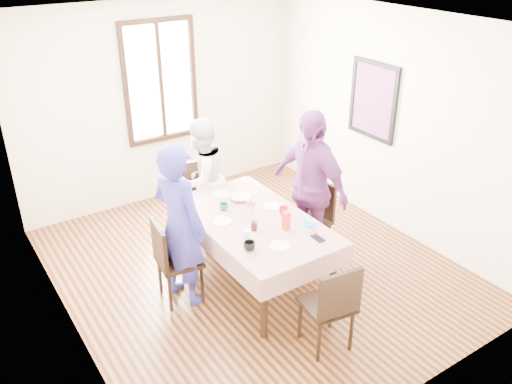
# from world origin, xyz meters

# --- Properties ---
(ground) EXTENTS (4.50, 4.50, 0.00)m
(ground) POSITION_xyz_m (0.00, 0.00, 0.00)
(ground) COLOR #331B0B
(ground) RESTS_ON ground
(back_wall) EXTENTS (4.00, 0.00, 4.00)m
(back_wall) POSITION_xyz_m (0.00, 2.25, 1.35)
(back_wall) COLOR beige
(back_wall) RESTS_ON ground
(right_wall) EXTENTS (0.00, 4.50, 4.50)m
(right_wall) POSITION_xyz_m (2.00, 0.00, 1.35)
(right_wall) COLOR beige
(right_wall) RESTS_ON ground
(window_frame) EXTENTS (1.02, 0.06, 1.62)m
(window_frame) POSITION_xyz_m (0.00, 2.23, 1.65)
(window_frame) COLOR black
(window_frame) RESTS_ON back_wall
(window_pane) EXTENTS (0.90, 0.02, 1.50)m
(window_pane) POSITION_xyz_m (0.00, 2.24, 1.65)
(window_pane) COLOR white
(window_pane) RESTS_ON back_wall
(art_poster) EXTENTS (0.04, 0.76, 0.96)m
(art_poster) POSITION_xyz_m (1.98, 0.30, 1.55)
(art_poster) COLOR red
(art_poster) RESTS_ON right_wall
(dining_table) EXTENTS (0.95, 1.74, 0.75)m
(dining_table) POSITION_xyz_m (-0.13, -0.20, 0.38)
(dining_table) COLOR black
(dining_table) RESTS_ON ground
(tablecloth) EXTENTS (1.07, 1.86, 0.01)m
(tablecloth) POSITION_xyz_m (-0.13, -0.20, 0.76)
(tablecloth) COLOR #54090D
(tablecloth) RESTS_ON dining_table
(chair_left) EXTENTS (0.47, 0.47, 0.91)m
(chair_left) POSITION_xyz_m (-0.93, -0.04, 0.46)
(chair_left) COLOR black
(chair_left) RESTS_ON ground
(chair_right) EXTENTS (0.48, 0.48, 0.91)m
(chair_right) POSITION_xyz_m (0.66, -0.15, 0.46)
(chair_right) COLOR black
(chair_right) RESTS_ON ground
(chair_far) EXTENTS (0.47, 0.47, 0.91)m
(chair_far) POSITION_xyz_m (-0.13, 0.99, 0.46)
(chair_far) COLOR black
(chair_far) RESTS_ON ground
(chair_near) EXTENTS (0.48, 0.48, 0.91)m
(chair_near) POSITION_xyz_m (-0.13, -1.40, 0.46)
(chair_near) COLOR black
(chair_near) RESTS_ON ground
(person_left) EXTENTS (0.59, 0.72, 1.71)m
(person_left) POSITION_xyz_m (-0.91, -0.04, 0.86)
(person_left) COLOR #34319C
(person_left) RESTS_ON ground
(person_far) EXTENTS (0.89, 0.79, 1.52)m
(person_far) POSITION_xyz_m (-0.13, 0.97, 0.76)
(person_far) COLOR white
(person_far) RESTS_ON ground
(person_right) EXTENTS (0.57, 1.10, 1.79)m
(person_right) POSITION_xyz_m (0.64, -0.15, 0.90)
(person_right) COLOR #75327C
(person_right) RESTS_ON ground
(mug_black) EXTENTS (0.15, 0.15, 0.09)m
(mug_black) POSITION_xyz_m (-0.49, -0.67, 0.81)
(mug_black) COLOR black
(mug_black) RESTS_ON tablecloth
(mug_flag) EXTENTS (0.11, 0.11, 0.09)m
(mug_flag) POSITION_xyz_m (0.18, -0.31, 0.81)
(mug_flag) COLOR red
(mug_flag) RESTS_ON tablecloth
(mug_green) EXTENTS (0.13, 0.13, 0.07)m
(mug_green) POSITION_xyz_m (-0.28, 0.15, 0.80)
(mug_green) COLOR #0C7226
(mug_green) RESTS_ON tablecloth
(serving_bowl) EXTENTS (0.29, 0.29, 0.05)m
(serving_bowl) POSITION_xyz_m (-0.01, 0.23, 0.79)
(serving_bowl) COLOR white
(serving_bowl) RESTS_ON tablecloth
(juice_carton) EXTENTS (0.06, 0.06, 0.19)m
(juice_carton) POSITION_xyz_m (0.03, -0.55, 0.86)
(juice_carton) COLOR red
(juice_carton) RESTS_ON tablecloth
(butter_tub) EXTENTS (0.12, 0.12, 0.06)m
(butter_tub) POSITION_xyz_m (0.21, -0.70, 0.79)
(butter_tub) COLOR white
(butter_tub) RESTS_ON tablecloth
(jam_jar) EXTENTS (0.06, 0.06, 0.08)m
(jam_jar) POSITION_xyz_m (-0.25, -0.39, 0.80)
(jam_jar) COLOR black
(jam_jar) RESTS_ON tablecloth
(drinking_glass) EXTENTS (0.07, 0.07, 0.11)m
(drinking_glass) POSITION_xyz_m (-0.40, -0.50, 0.81)
(drinking_glass) COLOR silver
(drinking_glass) RESTS_ON tablecloth
(smartphone) EXTENTS (0.08, 0.15, 0.01)m
(smartphone) POSITION_xyz_m (0.18, -0.87, 0.77)
(smartphone) COLOR black
(smartphone) RESTS_ON tablecloth
(flower_vase) EXTENTS (0.06, 0.06, 0.12)m
(flower_vase) POSITION_xyz_m (-0.15, -0.18, 0.82)
(flower_vase) COLOR silver
(flower_vase) RESTS_ON tablecloth
(plate_left) EXTENTS (0.20, 0.20, 0.01)m
(plate_left) POSITION_xyz_m (-0.43, -0.07, 0.77)
(plate_left) COLOR white
(plate_left) RESTS_ON tablecloth
(plate_right) EXTENTS (0.20, 0.20, 0.01)m
(plate_right) POSITION_xyz_m (0.19, -0.09, 0.77)
(plate_right) COLOR white
(plate_right) RESTS_ON tablecloth
(plate_far) EXTENTS (0.20, 0.20, 0.01)m
(plate_far) POSITION_xyz_m (-0.13, 0.46, 0.77)
(plate_far) COLOR white
(plate_far) RESTS_ON tablecloth
(plate_near) EXTENTS (0.20, 0.20, 0.01)m
(plate_near) POSITION_xyz_m (-0.21, -0.78, 0.77)
(plate_near) COLOR white
(plate_near) RESTS_ON tablecloth
(butter_lid) EXTENTS (0.12, 0.12, 0.01)m
(butter_lid) POSITION_xyz_m (0.21, -0.70, 0.83)
(butter_lid) COLOR blue
(butter_lid) RESTS_ON butter_tub
(flower_bunch) EXTENTS (0.09, 0.09, 0.10)m
(flower_bunch) POSITION_xyz_m (-0.15, -0.18, 0.93)
(flower_bunch) COLOR yellow
(flower_bunch) RESTS_ON flower_vase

